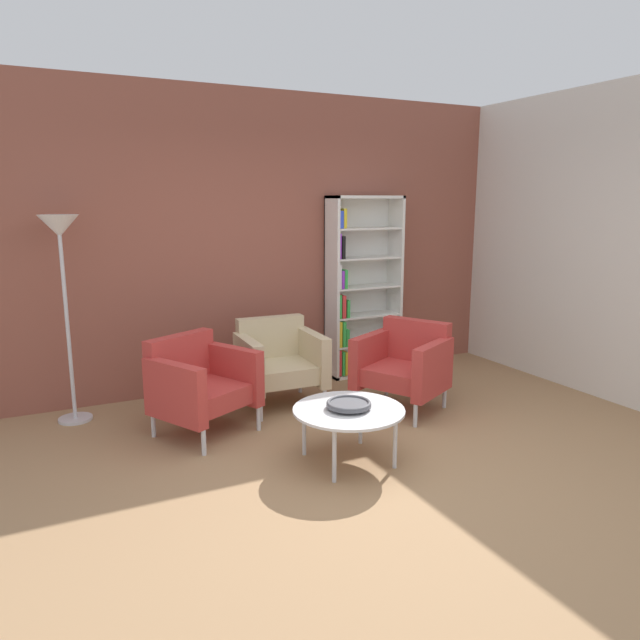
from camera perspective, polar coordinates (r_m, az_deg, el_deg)
name	(u,v)px	position (r m, az deg, el deg)	size (l,w,h in m)	color
ground_plane	(377,479)	(4.16, 5.48, -15.06)	(8.32, 8.32, 0.00)	#9E7751
brick_back_panel	(249,242)	(5.96, -6.85, 7.53)	(6.40, 0.12, 2.90)	brown
plaster_right_partition	(609,245)	(6.13, 26.12, 6.55)	(0.12, 5.20, 2.90)	silver
bookshelf_tall	(358,290)	(6.30, 3.65, 2.94)	(0.80, 0.30, 1.90)	silver
coffee_table_low	(349,412)	(4.26, 2.79, -8.90)	(0.80, 0.80, 0.40)	silver
decorative_bowl	(349,404)	(4.24, 2.79, -8.09)	(0.32, 0.32, 0.05)	#4C4C51
armchair_by_bookshelf	(404,364)	(5.36, 8.14, -4.20)	(0.90, 0.93, 0.78)	#B73833
armchair_spare_guest	(279,360)	(5.43, -3.99, -3.90)	(0.74, 0.69, 0.78)	#C6B289
armchair_corner_red	(200,383)	(4.86, -11.54, -5.96)	(0.92, 0.90, 0.78)	#B73833
floor_lamp_torchiere	(61,251)	(5.26, -23.71, 6.11)	(0.32, 0.32, 1.74)	silver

